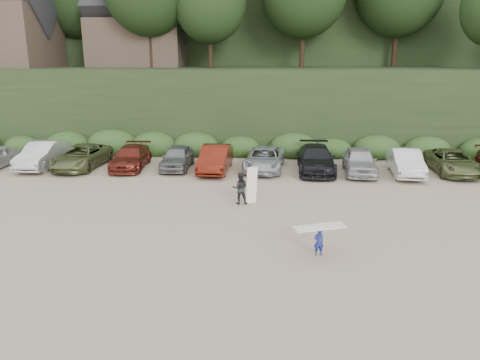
{
  "coord_description": "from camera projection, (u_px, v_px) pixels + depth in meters",
  "views": [
    {
      "loc": [
        -0.03,
        -18.51,
        7.16
      ],
      "look_at": [
        -1.56,
        3.0,
        1.3
      ],
      "focal_mm": 35.0,
      "sensor_mm": 36.0,
      "label": 1
    }
  ],
  "objects": [
    {
      "name": "ground",
      "position": [
        272.0,
        229.0,
        19.69
      ],
      "size": [
        120.0,
        120.0,
        0.0
      ],
      "primitive_type": "plane",
      "color": "tan",
      "rests_on": "ground"
    },
    {
      "name": "child_surfer",
      "position": [
        319.0,
        235.0,
        16.95
      ],
      "size": [
        1.96,
        1.14,
        1.13
      ],
      "color": "navy",
      "rests_on": "ground"
    },
    {
      "name": "hillside_backdrop",
      "position": [
        273.0,
        15.0,
        51.35
      ],
      "size": [
        90.0,
        41.5,
        28.0
      ],
      "color": "black",
      "rests_on": "ground"
    },
    {
      "name": "adult_surfer",
      "position": [
        241.0,
        188.0,
        22.82
      ],
      "size": [
        1.26,
        0.66,
        1.86
      ],
      "color": "black",
      "rests_on": "ground"
    },
    {
      "name": "parked_cars",
      "position": [
        290.0,
        160.0,
        29.07
      ],
      "size": [
        39.55,
        5.71,
        1.64
      ],
      "color": "silver",
      "rests_on": "ground"
    }
  ]
}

